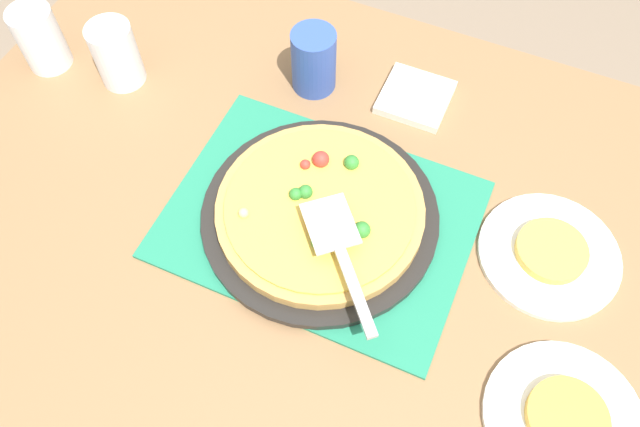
# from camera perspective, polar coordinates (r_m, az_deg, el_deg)

# --- Properties ---
(ground_plane) EXTENTS (8.00, 8.00, 0.00)m
(ground_plane) POSITION_cam_1_polar(r_m,az_deg,el_deg) (1.71, 0.00, -13.39)
(ground_plane) COLOR #84705B
(dining_table) EXTENTS (1.40, 1.00, 0.75)m
(dining_table) POSITION_cam_1_polar(r_m,az_deg,el_deg) (1.11, 0.00, -3.42)
(dining_table) COLOR olive
(dining_table) RESTS_ON ground_plane
(placemat) EXTENTS (0.48, 0.36, 0.01)m
(placemat) POSITION_cam_1_polar(r_m,az_deg,el_deg) (1.02, 0.00, -0.49)
(placemat) COLOR #237F5B
(placemat) RESTS_ON dining_table
(pizza_pan) EXTENTS (0.38, 0.38, 0.01)m
(pizza_pan) POSITION_cam_1_polar(r_m,az_deg,el_deg) (1.01, 0.00, -0.20)
(pizza_pan) COLOR black
(pizza_pan) RESTS_ON placemat
(pizza) EXTENTS (0.33, 0.33, 0.05)m
(pizza) POSITION_cam_1_polar(r_m,az_deg,el_deg) (0.99, 0.01, 0.41)
(pizza) COLOR tan
(pizza) RESTS_ON pizza_pan
(plate_near_left) EXTENTS (0.22, 0.22, 0.01)m
(plate_near_left) POSITION_cam_1_polar(r_m,az_deg,el_deg) (0.96, 21.21, -17.02)
(plate_near_left) COLOR white
(plate_near_left) RESTS_ON dining_table
(plate_far_right) EXTENTS (0.22, 0.22, 0.01)m
(plate_far_right) POSITION_cam_1_polar(r_m,az_deg,el_deg) (1.05, 20.00, -3.50)
(plate_far_right) COLOR white
(plate_far_right) RESTS_ON dining_table
(served_slice_left) EXTENTS (0.11, 0.11, 0.02)m
(served_slice_left) POSITION_cam_1_polar(r_m,az_deg,el_deg) (0.94, 21.47, -16.81)
(served_slice_left) COLOR gold
(served_slice_left) RESTS_ON plate_near_left
(served_slice_right) EXTENTS (0.11, 0.11, 0.02)m
(served_slice_right) POSITION_cam_1_polar(r_m,az_deg,el_deg) (1.03, 20.21, -3.17)
(served_slice_right) COLOR #EAB747
(served_slice_right) RESTS_ON plate_far_right
(cup_near) EXTENTS (0.08, 0.08, 0.12)m
(cup_near) POSITION_cam_1_polar(r_m,az_deg,el_deg) (1.22, -17.95, 13.53)
(cup_near) COLOR white
(cup_near) RESTS_ON dining_table
(cup_far) EXTENTS (0.08, 0.08, 0.12)m
(cup_far) POSITION_cam_1_polar(r_m,az_deg,el_deg) (1.15, -0.58, 13.66)
(cup_far) COLOR #3351AD
(cup_far) RESTS_ON dining_table
(cup_corner) EXTENTS (0.08, 0.08, 0.12)m
(cup_corner) POSITION_cam_1_polar(r_m,az_deg,el_deg) (1.29, -24.00, 14.28)
(cup_corner) COLOR white
(cup_corner) RESTS_ON dining_table
(pizza_server) EXTENTS (0.18, 0.20, 0.01)m
(pizza_server) POSITION_cam_1_polar(r_m,az_deg,el_deg) (0.91, 1.85, -3.40)
(pizza_server) COLOR silver
(pizza_server) RESTS_ON pizza
(napkin_stack) EXTENTS (0.12, 0.12, 0.02)m
(napkin_stack) POSITION_cam_1_polar(r_m,az_deg,el_deg) (1.17, 8.62, 10.36)
(napkin_stack) COLOR white
(napkin_stack) RESTS_ON dining_table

